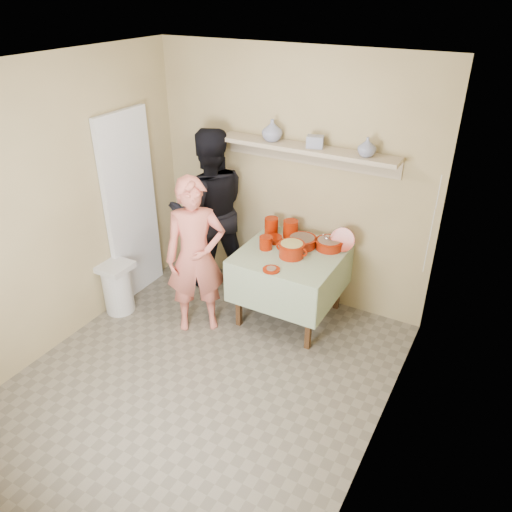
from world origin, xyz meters
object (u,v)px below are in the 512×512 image
Objects in this scene: person_cook at (196,257)px; trash_bin at (118,287)px; cazuela_rice at (292,249)px; serving_table at (291,263)px; person_helper at (210,211)px.

trash_bin is (-0.89, -0.20, -0.51)m from person_cook.
person_cook is at bearing -147.18° from cazuela_rice.
serving_table is (0.73, 0.57, -0.15)m from person_cook.
person_cook is 0.94m from serving_table.
person_helper reaches higher than cazuela_rice.
person_helper is 1.12m from serving_table.
cazuela_rice is at bearing -4.26° from person_cook.
cazuela_rice reaches higher than trash_bin.
person_cook reaches higher than serving_table.
person_cook is 1.04m from trash_bin.
person_helper is 5.46× the size of cazuela_rice.
trash_bin is at bearing 155.69° from person_cook.
person_helper is 3.22× the size of trash_bin.
serving_table is 2.95× the size of cazuela_rice.
serving_table is (1.07, -0.19, -0.26)m from person_helper.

